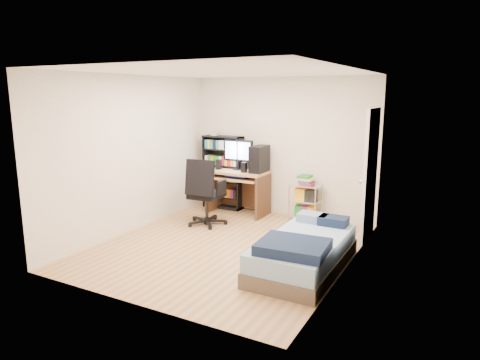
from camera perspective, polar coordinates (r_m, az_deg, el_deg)
The scene contains 7 objects.
room at distance 6.06m, azimuth -1.77°, elevation 2.37°, with size 3.58×4.08×2.58m.
media_shelf at distance 8.28m, azimuth -2.28°, elevation 1.17°, with size 0.79×0.26×1.47m.
computer_desk at distance 7.88m, azimuth 0.59°, elevation 0.71°, with size 1.08×0.63×1.36m.
office_chair at distance 7.28m, azimuth -4.62°, elevation -3.20°, with size 0.75×0.75×1.15m.
wire_cart at distance 7.53m, azimuth 8.78°, elevation -1.56°, with size 0.52×0.39×0.81m.
bed at distance 5.57m, azimuth 8.49°, elevation -9.44°, with size 0.92×1.85×0.53m.
door at distance 6.76m, azimuth 16.96°, elevation 0.67°, with size 0.12×0.80×2.00m.
Camera 1 is at (2.99, -5.18, 2.21)m, focal length 32.00 mm.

